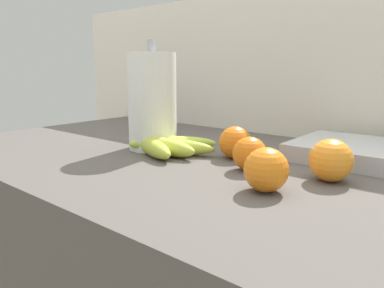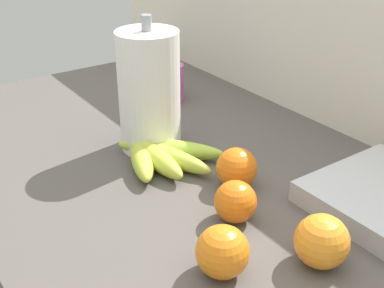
{
  "view_description": "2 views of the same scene",
  "coord_description": "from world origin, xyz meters",
  "px_view_note": "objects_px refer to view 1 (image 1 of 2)",
  "views": [
    {
      "loc": [
        0.42,
        -0.64,
        1.06
      ],
      "look_at": [
        -0.07,
        -0.04,
        0.9
      ],
      "focal_mm": 33.67,
      "sensor_mm": 36.0,
      "label": 1
    },
    {
      "loc": [
        0.56,
        -0.46,
        1.34
      ],
      "look_at": [
        -0.09,
        0.0,
        0.93
      ],
      "focal_mm": 46.22,
      "sensor_mm": 36.0,
      "label": 2
    }
  ],
  "objects_px": {
    "banana_bunch": "(166,146)",
    "orange_front": "(331,160)",
    "orange_back_right": "(266,170)",
    "orange_back_left": "(250,154)",
    "paper_towel_roll": "(152,101)",
    "mug": "(148,118)",
    "orange_far_right": "(235,142)"
  },
  "relations": [
    {
      "from": "banana_bunch",
      "to": "orange_front",
      "type": "distance_m",
      "value": 0.38
    },
    {
      "from": "orange_back_right",
      "to": "orange_back_left",
      "type": "bearing_deg",
      "value": 132.7
    },
    {
      "from": "paper_towel_roll",
      "to": "mug",
      "type": "bearing_deg",
      "value": 139.37
    },
    {
      "from": "orange_back_left",
      "to": "orange_front",
      "type": "bearing_deg",
      "value": 11.76
    },
    {
      "from": "orange_back_left",
      "to": "orange_front",
      "type": "distance_m",
      "value": 0.15
    },
    {
      "from": "banana_bunch",
      "to": "orange_far_right",
      "type": "xyz_separation_m",
      "value": [
        0.15,
        0.07,
        0.02
      ]
    },
    {
      "from": "paper_towel_roll",
      "to": "mug",
      "type": "relative_size",
      "value": 2.94
    },
    {
      "from": "orange_far_right",
      "to": "orange_front",
      "type": "bearing_deg",
      "value": -8.87
    },
    {
      "from": "orange_far_right",
      "to": "paper_towel_roll",
      "type": "bearing_deg",
      "value": -168.57
    },
    {
      "from": "banana_bunch",
      "to": "orange_back_left",
      "type": "bearing_deg",
      "value": 1.04
    },
    {
      "from": "orange_front",
      "to": "orange_back_right",
      "type": "distance_m",
      "value": 0.14
    },
    {
      "from": "orange_far_right",
      "to": "mug",
      "type": "bearing_deg",
      "value": 163.56
    },
    {
      "from": "orange_back_right",
      "to": "mug",
      "type": "distance_m",
      "value": 0.65
    },
    {
      "from": "orange_front",
      "to": "orange_far_right",
      "type": "bearing_deg",
      "value": 171.13
    },
    {
      "from": "orange_far_right",
      "to": "banana_bunch",
      "type": "bearing_deg",
      "value": -154.74
    },
    {
      "from": "orange_back_left",
      "to": "mug",
      "type": "xyz_separation_m",
      "value": [
        -0.5,
        0.19,
        0.01
      ]
    },
    {
      "from": "orange_front",
      "to": "orange_back_right",
      "type": "relative_size",
      "value": 1.04
    },
    {
      "from": "orange_far_right",
      "to": "orange_back_right",
      "type": "xyz_separation_m",
      "value": [
        0.17,
        -0.16,
        0.0
      ]
    },
    {
      "from": "orange_back_right",
      "to": "banana_bunch",
      "type": "bearing_deg",
      "value": 164.0
    },
    {
      "from": "orange_far_right",
      "to": "mug",
      "type": "relative_size",
      "value": 0.8
    },
    {
      "from": "orange_back_left",
      "to": "paper_towel_roll",
      "type": "distance_m",
      "value": 0.31
    },
    {
      "from": "banana_bunch",
      "to": "paper_towel_roll",
      "type": "bearing_deg",
      "value": 159.41
    },
    {
      "from": "banana_bunch",
      "to": "orange_back_left",
      "type": "distance_m",
      "value": 0.23
    },
    {
      "from": "banana_bunch",
      "to": "orange_front",
      "type": "xyz_separation_m",
      "value": [
        0.38,
        0.04,
        0.02
      ]
    },
    {
      "from": "orange_back_left",
      "to": "mug",
      "type": "bearing_deg",
      "value": 158.98
    },
    {
      "from": "orange_far_right",
      "to": "mug",
      "type": "xyz_separation_m",
      "value": [
        -0.42,
        0.12,
        0.01
      ]
    },
    {
      "from": "orange_far_right",
      "to": "paper_towel_roll",
      "type": "distance_m",
      "value": 0.24
    },
    {
      "from": "orange_front",
      "to": "orange_far_right",
      "type": "height_order",
      "value": "orange_front"
    },
    {
      "from": "orange_back_left",
      "to": "orange_back_right",
      "type": "relative_size",
      "value": 0.92
    },
    {
      "from": "orange_back_right",
      "to": "paper_towel_roll",
      "type": "xyz_separation_m",
      "value": [
        -0.39,
        0.12,
        0.08
      ]
    },
    {
      "from": "orange_far_right",
      "to": "orange_back_right",
      "type": "relative_size",
      "value": 0.98
    },
    {
      "from": "banana_bunch",
      "to": "orange_far_right",
      "type": "height_order",
      "value": "orange_far_right"
    }
  ]
}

